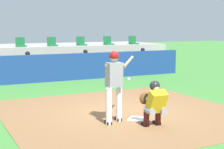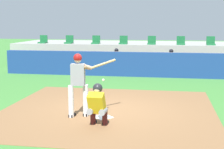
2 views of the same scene
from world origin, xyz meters
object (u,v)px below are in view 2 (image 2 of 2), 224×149
(dugout_player_1, at_px, (171,62))
(stadium_seat_3, at_px, (123,42))
(batter_at_plate, at_px, (79,81))
(home_plate, at_px, (103,117))
(stadium_seat_5, at_px, (181,42))
(dugout_player_0, at_px, (116,61))
(catcher_crouched, at_px, (98,103))
(stadium_seat_1, at_px, (69,41))
(stadium_seat_2, at_px, (96,41))
(stadium_seat_4, at_px, (152,42))
(stadium_seat_0, at_px, (43,41))
(stadium_seat_6, at_px, (211,43))

(dugout_player_1, height_order, stadium_seat_3, stadium_seat_3)
(dugout_player_1, relative_size, stadium_seat_3, 2.71)
(batter_at_plate, bearing_deg, home_plate, 0.81)
(home_plate, height_order, stadium_seat_3, stadium_seat_3)
(home_plate, distance_m, stadium_seat_5, 10.58)
(dugout_player_0, height_order, stadium_seat_3, stadium_seat_3)
(catcher_crouched, height_order, stadium_seat_1, stadium_seat_1)
(stadium_seat_2, bearing_deg, stadium_seat_3, 0.00)
(stadium_seat_2, bearing_deg, stadium_seat_5, 0.00)
(home_plate, relative_size, stadium_seat_2, 0.92)
(dugout_player_1, xyz_separation_m, stadium_seat_1, (-5.97, 2.03, 0.86))
(catcher_crouched, height_order, stadium_seat_3, stadium_seat_3)
(dugout_player_0, relative_size, stadium_seat_1, 2.71)
(stadium_seat_2, relative_size, stadium_seat_4, 1.00)
(stadium_seat_4, bearing_deg, stadium_seat_0, 180.00)
(home_plate, distance_m, stadium_seat_1, 11.06)
(stadium_seat_3, height_order, stadium_seat_4, same)
(dugout_player_0, xyz_separation_m, stadium_seat_3, (0.10, 2.03, 0.86))
(stadium_seat_1, distance_m, stadium_seat_2, 1.63)
(catcher_crouched, distance_m, dugout_player_1, 9.09)
(stadium_seat_0, bearing_deg, stadium_seat_3, 0.00)
(stadium_seat_0, height_order, stadium_seat_1, same)
(stadium_seat_6, bearing_deg, stadium_seat_4, 180.00)
(stadium_seat_0, bearing_deg, dugout_player_1, -15.00)
(home_plate, height_order, stadium_seat_2, stadium_seat_2)
(stadium_seat_2, bearing_deg, home_plate, -76.53)
(stadium_seat_2, bearing_deg, stadium_seat_1, 180.00)
(home_plate, relative_size, batter_at_plate, 0.24)
(catcher_crouched, xyz_separation_m, dugout_player_1, (1.90, 8.89, 0.06))
(stadium_seat_6, bearing_deg, dugout_player_0, -157.77)
(batter_at_plate, height_order, stadium_seat_4, stadium_seat_4)
(dugout_player_0, relative_size, dugout_player_1, 1.00)
(home_plate, xyz_separation_m, stadium_seat_4, (0.81, 10.18, 1.51))
(batter_at_plate, relative_size, stadium_seat_3, 3.76)
(home_plate, xyz_separation_m, stadium_seat_6, (4.06, 10.18, 1.51))
(dugout_player_1, relative_size, stadium_seat_1, 2.71)
(stadium_seat_1, xyz_separation_m, stadium_seat_4, (4.88, 0.00, 0.00))
(stadium_seat_5, bearing_deg, stadium_seat_0, 180.00)
(dugout_player_0, distance_m, stadium_seat_5, 4.02)
(stadium_seat_2, xyz_separation_m, stadium_seat_3, (1.62, 0.00, 0.00))
(catcher_crouched, xyz_separation_m, stadium_seat_2, (-2.44, 10.92, 0.93))
(batter_at_plate, xyz_separation_m, catcher_crouched, (0.68, -0.73, -0.43))
(stadium_seat_5, bearing_deg, batter_at_plate, -106.99)
(stadium_seat_0, bearing_deg, stadium_seat_5, 0.00)
(dugout_player_0, height_order, stadium_seat_2, stadium_seat_2)
(catcher_crouched, height_order, dugout_player_0, dugout_player_0)
(home_plate, distance_m, dugout_player_0, 8.22)
(stadium_seat_1, bearing_deg, stadium_seat_0, 180.00)
(stadium_seat_2, xyz_separation_m, stadium_seat_4, (3.25, 0.00, 0.00))
(stadium_seat_2, distance_m, stadium_seat_6, 6.50)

